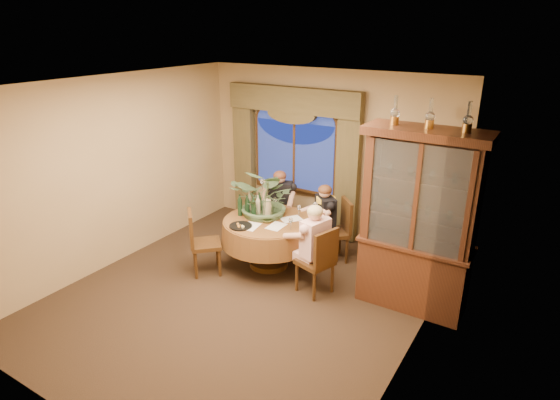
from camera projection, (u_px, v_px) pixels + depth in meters
The scene contains 37 objects.
floor at pixel (241, 297), 6.31m from camera, with size 5.00×5.00×0.00m, color black.
wall_back at pixel (328, 155), 7.80m from camera, with size 4.50×4.50×0.00m, color #967B50.
wall_right at pixel (418, 242), 4.70m from camera, with size 5.00×5.00×0.00m, color #967B50.
ceiling at pixel (234, 85), 5.31m from camera, with size 5.00×5.00×0.00m, color white.
window at pixel (294, 157), 8.07m from camera, with size 1.62×0.10×1.32m, color navy, non-canonical shape.
arched_transom at pixel (295, 111), 7.79m from camera, with size 1.60×0.06×0.44m, color navy, non-canonical shape.
drapery_left at pixel (244, 156), 8.58m from camera, with size 0.38×0.14×2.32m, color #433B20.
drapery_right at pixel (348, 173), 7.57m from camera, with size 0.38×0.14×2.32m, color #433B20.
swag_valance at pixel (293, 100), 7.66m from camera, with size 2.45×0.16×0.42m, color #433B20, non-canonical shape.
dining_table at pixel (269, 243), 7.01m from camera, with size 1.42×1.42×0.75m, color maroon.
china_cabinet at pixel (418, 223), 5.72m from camera, with size 1.44×0.57×2.34m, color #391E13.
oil_lamp_left at pixel (395, 110), 5.45m from camera, with size 0.11×0.11×0.34m, color #A5722D, non-canonical shape.
oil_lamp_center at pixel (430, 114), 5.25m from camera, with size 0.11×0.11×0.34m, color #A5722D, non-canonical shape.
oil_lamp_right at pixel (468, 117), 5.05m from camera, with size 0.11×0.11×0.34m, color #A5722D, non-canonical shape.
chair_right at pixel (315, 260), 6.27m from camera, with size 0.42×0.42×0.96m, color black.
chair_back_right at pixel (333, 231), 7.15m from camera, with size 0.42×0.42×0.96m, color black.
chair_back at pixel (279, 212), 7.86m from camera, with size 0.42×0.42×0.96m, color black.
chair_front_left at pixel (206, 242), 6.78m from camera, with size 0.42×0.42×0.96m, color black.
person_pink at pixel (315, 249), 6.27m from camera, with size 0.45×0.41×1.25m, color beige, non-canonical shape.
person_back at pixel (280, 206), 7.73m from camera, with size 0.44×0.41×1.24m, color black, non-canonical shape.
person_scarf at pixel (325, 222), 7.15m from camera, with size 0.43×0.40×1.21m, color black, non-canonical shape.
stoneware_vase at pixel (268, 208), 6.96m from camera, with size 0.14×0.14×0.26m, color tan, non-canonical shape.
centerpiece_plant at pixel (267, 174), 6.83m from camera, with size 1.02×1.13×0.88m, color #3F5938.
olive_bowl at pixel (267, 221), 6.78m from camera, with size 0.14×0.14×0.04m, color #4A552B.
cheese_platter at pixel (241, 226), 6.63m from camera, with size 0.33×0.33×0.02m, color black.
wine_bottle_0 at pixel (259, 202), 7.08m from camera, with size 0.07×0.07×0.33m, color black.
wine_bottle_1 at pixel (247, 205), 6.97m from camera, with size 0.07×0.07×0.33m, color black.
wine_bottle_2 at pixel (254, 208), 6.85m from camera, with size 0.07×0.07×0.33m, color black.
wine_bottle_3 at pixel (240, 205), 6.98m from camera, with size 0.07×0.07×0.33m, color black.
wine_bottle_4 at pixel (258, 206), 6.94m from camera, with size 0.07×0.07×0.33m, color tan.
wine_bottle_5 at pixel (249, 202), 7.09m from camera, with size 0.07×0.07×0.33m, color tan.
tasting_paper_0 at pixel (276, 226), 6.64m from camera, with size 0.21×0.30×0.00m, color white.
tasting_paper_1 at pixel (291, 219), 6.89m from camera, with size 0.21×0.30×0.00m, color white.
tasting_paper_2 at pixel (251, 226), 6.64m from camera, with size 0.21×0.30×0.00m, color white.
wine_glass_person_pink at pixel (291, 224), 6.52m from camera, with size 0.07×0.07×0.18m, color silver, non-canonical shape.
wine_glass_person_back at pixel (275, 203), 7.28m from camera, with size 0.07×0.07×0.18m, color silver, non-canonical shape.
wine_glass_person_scarf at pixel (299, 211), 6.96m from camera, with size 0.07×0.07×0.18m, color silver, non-canonical shape.
Camera 1 is at (3.31, -4.34, 3.46)m, focal length 30.00 mm.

